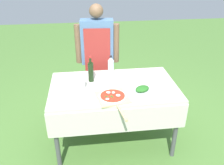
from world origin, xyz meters
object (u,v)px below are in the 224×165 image
Objects in this scene: person_cook at (97,53)px; mixing_tub at (79,83)px; prep_table at (113,93)px; oil_bottle at (91,71)px; water_bottle at (111,67)px; herb_container at (142,89)px; pizza_on_peel at (113,97)px.

person_cook is 11.24× the size of mixing_tub.
oil_bottle is at bearing 149.57° from prep_table.
water_bottle is 0.46m from mixing_tub.
person_cook is (-0.13, 0.69, 0.22)m from prep_table.
mixing_tub is (-0.14, -0.15, -0.06)m from oil_bottle.
oil_bottle reaches higher than prep_table.
person_cook is 6.74× the size of herb_container.
prep_table is 10.34× the size of mixing_tub.
herb_container is 0.68m from mixing_tub.
herb_container is (0.53, -0.30, -0.09)m from oil_bottle.
herb_container reaches higher than pizza_on_peel.
oil_bottle is 0.21m from mixing_tub.
pizza_on_peel is at bearing -98.49° from prep_table.
herb_container is at bearing -29.39° from prep_table.
oil_bottle is at bearing 150.13° from herb_container.
person_cook is 0.97m from pizza_on_peel.
water_bottle is at bearing 75.25° from pizza_on_peel.
water_bottle is at bearing 33.42° from mixing_tub.
pizza_on_peel is 0.47m from oil_bottle.
prep_table is 0.35m from herb_container.
pizza_on_peel is at bearing -94.75° from water_bottle.
person_cook is 0.56m from oil_bottle.
water_bottle is at bearing 124.99° from herb_container.
person_cook is 2.63× the size of pizza_on_peel.
person_cook is at bearing 70.28° from mixing_tub.
person_cook is 5.93× the size of water_bottle.
person_cook is 0.74m from mixing_tub.
oil_bottle reaches higher than mixing_tub.
pizza_on_peel is at bearing -37.87° from mixing_tub.
person_cook reaches higher than water_bottle.
oil_bottle is (-0.20, 0.41, 0.11)m from pizza_on_peel.
prep_table is 2.42× the size of pizza_on_peel.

